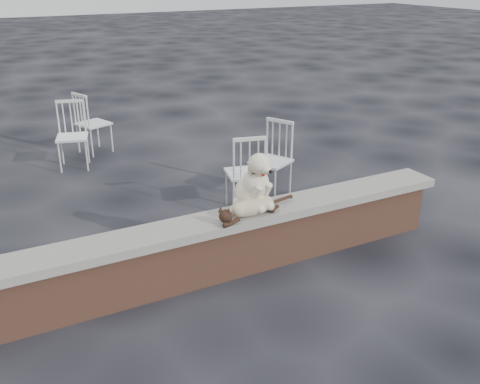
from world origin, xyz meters
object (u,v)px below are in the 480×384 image
dog (251,179)px  chair_d (271,160)px  cat (251,206)px  chair_e (93,122)px  chair_c (245,172)px  chair_b (72,136)px

dog → chair_d: 1.72m
cat → chair_e: chair_e is taller
dog → chair_c: dog is taller
chair_b → cat: bearing=-61.3°
dog → chair_c: size_ratio=0.61×
cat → chair_e: (-0.42, 4.23, -0.20)m
cat → chair_e: 4.25m
dog → chair_b: bearing=96.0°
dog → chair_e: size_ratio=0.61×
dog → chair_d: size_ratio=0.61×
chair_e → chair_d: (1.51, -2.74, 0.00)m
chair_c → chair_d: bearing=-142.3°
chair_d → chair_e: bearing=-178.0°
chair_e → chair_c: 3.13m
chair_c → chair_b: bearing=-44.6°
dog → cat: size_ratio=0.54×
chair_e → chair_d: bearing=-171.9°
dog → chair_e: dog is taller
dog → chair_b: 3.66m
chair_e → chair_d: same height
dog → chair_b: (-0.93, 3.51, -0.40)m
chair_c → chair_d: same height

